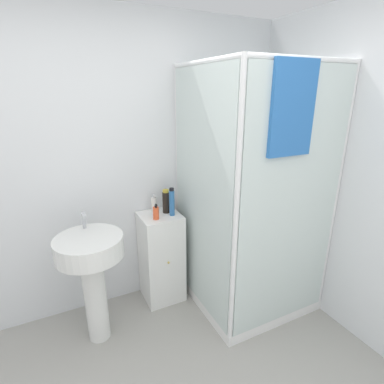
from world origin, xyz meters
The scene contains 8 objects.
wall_back centered at (0.00, 1.70, 1.25)m, with size 6.40×0.06×2.50m, color silver.
shower_enclosure centered at (1.11, 1.09, 0.55)m, with size 0.99×1.02×2.09m.
vanity_cabinet centered at (0.45, 1.49, 0.42)m, with size 0.35×0.36×0.85m.
sink centered at (-0.18, 1.25, 0.65)m, with size 0.49×0.49×1.02m.
soap_dispenser centered at (0.39, 1.43, 0.90)m, with size 0.05×0.05×0.14m.
shampoo_bottle_tall_black centered at (0.53, 1.52, 0.95)m, with size 0.06×0.06×0.21m.
shampoo_bottle_blue centered at (0.55, 1.44, 0.97)m, with size 0.05×0.05×0.25m.
lotion_bottle_white centered at (0.43, 1.59, 0.91)m, with size 0.05×0.05×0.16m.
Camera 1 is at (-0.37, -0.80, 1.89)m, focal length 28.00 mm.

